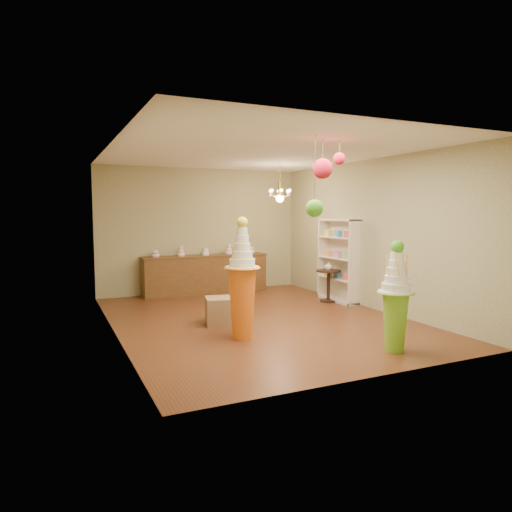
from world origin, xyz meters
name	(u,v)px	position (x,y,z in m)	size (l,w,h in m)	color
floor	(257,319)	(0.00, 0.00, 0.00)	(6.50, 6.50, 0.00)	#572C17
ceiling	(257,152)	(0.00, 0.00, 3.00)	(6.50, 6.50, 0.00)	silver
wall_back	(201,231)	(0.00, 3.25, 1.50)	(5.00, 0.04, 3.00)	tan
wall_front	(375,251)	(0.00, -3.25, 1.50)	(5.00, 0.04, 3.00)	tan
wall_left	(113,241)	(-2.50, 0.00, 1.50)	(0.04, 6.50, 3.00)	tan
wall_right	(369,234)	(2.50, 0.00, 1.50)	(0.04, 6.50, 3.00)	tan
pedestal_green	(396,306)	(0.94, -2.56, 0.64)	(0.59, 0.59, 1.56)	#70B728
pedestal_orange	(242,292)	(-0.74, -1.05, 0.72)	(0.67, 0.67, 1.88)	orange
burlap_riser	(221,311)	(-0.73, -0.09, 0.24)	(0.52, 0.52, 0.47)	#896A4A
sideboard	(206,273)	(0.00, 2.97, 0.48)	(3.04, 0.54, 1.16)	brown
shelving_unit	(339,260)	(2.34, 0.80, 0.90)	(0.33, 1.20, 1.80)	silver
round_table	(328,281)	(2.10, 0.84, 0.45)	(0.67, 0.67, 0.69)	black
vase	(329,266)	(2.10, 0.84, 0.78)	(0.17, 0.17, 0.18)	silver
pom_red_left	(322,169)	(0.21, -1.79, 2.57)	(0.29, 0.29, 0.58)	#3A352A
pom_green_mid	(315,208)	(-0.08, -2.04, 2.00)	(0.24, 0.24, 1.12)	#3A352A
pom_red_right	(339,159)	(0.50, -1.78, 2.73)	(0.18, 0.18, 0.36)	#3A352A
chandelier	(280,196)	(1.28, 1.57, 2.30)	(0.62, 0.62, 0.85)	gold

